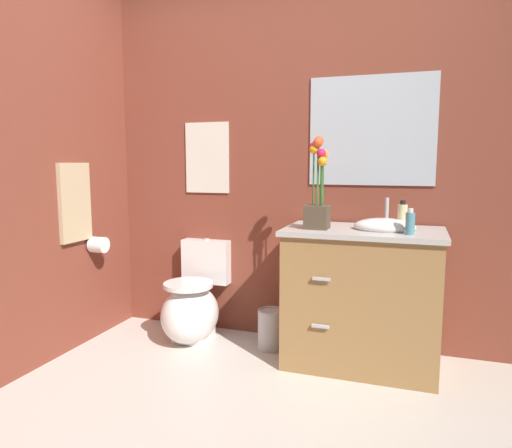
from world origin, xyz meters
name	(u,v)px	position (x,y,z in m)	size (l,w,h in m)	color
wall_back	(330,162)	(0.20, 1.43, 1.25)	(4.31, 0.05, 2.50)	brown
wall_left	(24,162)	(-1.41, 0.42, 1.25)	(0.05, 3.94, 2.50)	brown
toilet	(193,306)	(-0.69, 1.13, 0.24)	(0.38, 0.59, 0.69)	white
vanity_cabinet	(362,296)	(0.47, 1.11, 0.44)	(0.94, 0.56, 1.03)	#9E7242
flower_vase	(318,196)	(0.20, 1.03, 1.05)	(0.14, 0.14, 0.55)	#4C3D2D
soap_bottle	(402,217)	(0.69, 1.12, 0.93)	(0.06, 0.06, 0.18)	beige
lotion_bottle	(410,223)	(0.74, 0.96, 0.92)	(0.05, 0.05, 0.15)	teal
trash_bin	(271,329)	(-0.12, 1.16, 0.14)	(0.18, 0.18, 0.27)	#B7B7BC
wall_poster	(207,158)	(-0.69, 1.40, 1.28)	(0.34, 0.01, 0.51)	silver
wall_mirror	(372,131)	(0.47, 1.40, 1.45)	(0.80, 0.01, 0.70)	#B2BCC6
hanging_towel	(75,202)	(-1.37, 0.79, 0.99)	(0.03, 0.28, 0.52)	tan
toilet_paper_roll	(99,245)	(-1.32, 0.94, 0.68)	(0.11, 0.11, 0.11)	white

